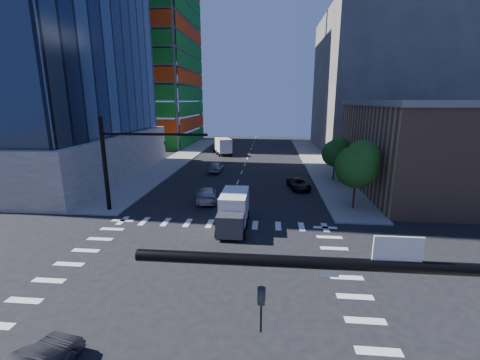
# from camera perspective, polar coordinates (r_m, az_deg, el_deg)

# --- Properties ---
(ground) EXTENTS (160.00, 160.00, 0.00)m
(ground) POSITION_cam_1_polar(r_m,az_deg,el_deg) (20.57, -7.30, -17.07)
(ground) COLOR black
(ground) RESTS_ON ground
(road_markings) EXTENTS (20.00, 20.00, 0.01)m
(road_markings) POSITION_cam_1_polar(r_m,az_deg,el_deg) (20.57, -7.30, -17.06)
(road_markings) COLOR silver
(road_markings) RESTS_ON ground
(sidewalk_ne) EXTENTS (5.00, 60.00, 0.15)m
(sidewalk_ne) POSITION_cam_1_polar(r_m,az_deg,el_deg) (58.73, 13.44, 3.28)
(sidewalk_ne) COLOR gray
(sidewalk_ne) RESTS_ON ground
(sidewalk_nw) EXTENTS (5.00, 60.00, 0.15)m
(sidewalk_nw) POSITION_cam_1_polar(r_m,az_deg,el_deg) (60.45, -10.76, 3.72)
(sidewalk_nw) COLOR gray
(sidewalk_nw) RESTS_ON ground
(construction_building) EXTENTS (25.16, 34.50, 70.60)m
(construction_building) POSITION_cam_1_polar(r_m,az_deg,el_deg) (86.29, -17.62, 22.72)
(construction_building) COLOR slate
(construction_building) RESTS_ON ground
(commercial_building) EXTENTS (20.50, 22.50, 10.60)m
(commercial_building) POSITION_cam_1_polar(r_m,az_deg,el_deg) (44.71, 33.25, 4.94)
(commercial_building) COLOR #8E6952
(commercial_building) RESTS_ON ground
(bg_building_ne) EXTENTS (24.00, 30.00, 28.00)m
(bg_building_ne) POSITION_cam_1_polar(r_m,az_deg,el_deg) (75.80, 23.77, 15.42)
(bg_building_ne) COLOR #5C5853
(bg_building_ne) RESTS_ON ground
(signal_mast_nw) EXTENTS (10.20, 0.40, 9.00)m
(signal_mast_nw) POSITION_cam_1_polar(r_m,az_deg,el_deg) (32.35, -20.68, 4.04)
(signal_mast_nw) COLOR black
(signal_mast_nw) RESTS_ON sidewalk_nw
(tree_south) EXTENTS (4.16, 4.16, 6.82)m
(tree_south) POSITION_cam_1_polar(r_m,az_deg,el_deg) (32.75, 20.31, 2.75)
(tree_south) COLOR #382316
(tree_south) RESTS_ON sidewalk_ne
(tree_north) EXTENTS (3.54, 3.52, 5.78)m
(tree_north) POSITION_cam_1_polar(r_m,az_deg,el_deg) (44.46, 16.74, 4.86)
(tree_north) COLOR #382316
(tree_north) RESTS_ON sidewalk_ne
(car_nb_far) EXTENTS (2.93, 4.95, 1.29)m
(car_nb_far) POSITION_cam_1_polar(r_m,az_deg,el_deg) (39.91, 10.38, -0.67)
(car_nb_far) COLOR black
(car_nb_far) RESTS_ON ground
(car_sb_near) EXTENTS (3.12, 5.54, 1.52)m
(car_sb_near) POSITION_cam_1_polar(r_m,az_deg,el_deg) (34.72, -6.00, -2.53)
(car_sb_near) COLOR #BBBBBB
(car_sb_near) RESTS_ON ground
(car_sb_mid) EXTENTS (2.01, 4.58, 1.53)m
(car_sb_mid) POSITION_cam_1_polar(r_m,az_deg,el_deg) (48.73, -4.27, 2.32)
(car_sb_mid) COLOR #96989D
(car_sb_mid) RESTS_ON ground
(box_truck_near) EXTENTS (2.40, 5.60, 2.93)m
(box_truck_near) POSITION_cam_1_polar(r_m,az_deg,el_deg) (27.08, -1.19, -6.06)
(box_truck_near) COLOR black
(box_truck_near) RESTS_ON ground
(box_truck_far) EXTENTS (4.66, 6.80, 3.29)m
(box_truck_far) POSITION_cam_1_polar(r_m,az_deg,el_deg) (65.20, -3.17, 5.90)
(box_truck_far) COLOR black
(box_truck_far) RESTS_ON ground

